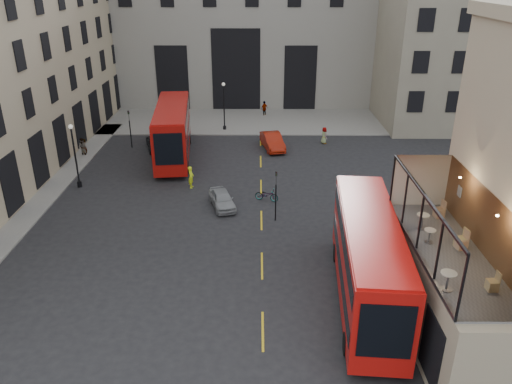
{
  "coord_description": "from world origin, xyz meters",
  "views": [
    {
      "loc": [
        -2.25,
        -19.8,
        16.39
      ],
      "look_at": [
        -2.38,
        10.26,
        3.0
      ],
      "focal_mm": 35.0,
      "sensor_mm": 36.0,
      "label": 1
    }
  ],
  "objects_px": {
    "car_a": "(222,199)",
    "pedestrian_d": "(324,135)",
    "traffic_light_far": "(130,124)",
    "cafe_chair_b": "(461,242)",
    "street_lamp_b": "(224,109)",
    "bus_near": "(368,257)",
    "cafe_chair_a": "(492,285)",
    "traffic_light_near": "(276,189)",
    "pedestrian_c": "(264,109)",
    "street_lamp_a": "(76,160)",
    "pedestrian_e": "(84,147)",
    "bus_far": "(173,129)",
    "pedestrian_b": "(175,111)",
    "car_b": "(272,141)",
    "pedestrian_a": "(83,148)",
    "car_c": "(158,142)",
    "cafe_table_near": "(448,278)",
    "cafe_table_far": "(423,219)",
    "cyclist": "(191,177)",
    "cafe_chair_c": "(462,243)",
    "bicycle": "(267,195)",
    "cafe_chair_d": "(439,212)"
  },
  "relations": [
    {
      "from": "car_b",
      "to": "cafe_chair_c",
      "type": "height_order",
      "value": "cafe_chair_c"
    },
    {
      "from": "cafe_chair_b",
      "to": "street_lamp_b",
      "type": "bearing_deg",
      "value": 111.41
    },
    {
      "from": "cafe_table_near",
      "to": "pedestrian_a",
      "type": "bearing_deg",
      "value": 130.68
    },
    {
      "from": "street_lamp_a",
      "to": "bus_far",
      "type": "height_order",
      "value": "street_lamp_a"
    },
    {
      "from": "pedestrian_e",
      "to": "cafe_chair_c",
      "type": "relative_size",
      "value": 1.72
    },
    {
      "from": "traffic_light_far",
      "to": "car_a",
      "type": "relative_size",
      "value": 1.01
    },
    {
      "from": "bus_far",
      "to": "car_a",
      "type": "bearing_deg",
      "value": -64.2
    },
    {
      "from": "pedestrian_b",
      "to": "cafe_chair_a",
      "type": "relative_size",
      "value": 2.0
    },
    {
      "from": "bus_near",
      "to": "cafe_chair_a",
      "type": "xyz_separation_m",
      "value": [
        3.68,
        -5.58,
        2.12
      ]
    },
    {
      "from": "bicycle",
      "to": "cafe_chair_a",
      "type": "bearing_deg",
      "value": -137.17
    },
    {
      "from": "pedestrian_a",
      "to": "pedestrian_d",
      "type": "xyz_separation_m",
      "value": [
        23.54,
        4.06,
        -0.05
      ]
    },
    {
      "from": "car_a",
      "to": "pedestrian_d",
      "type": "distance_m",
      "value": 17.9
    },
    {
      "from": "bus_far",
      "to": "pedestrian_d",
      "type": "bearing_deg",
      "value": 15.91
    },
    {
      "from": "bicycle",
      "to": "pedestrian_e",
      "type": "relative_size",
      "value": 1.15
    },
    {
      "from": "cafe_chair_b",
      "to": "cafe_chair_c",
      "type": "height_order",
      "value": "cafe_chair_b"
    },
    {
      "from": "pedestrian_a",
      "to": "cafe_table_far",
      "type": "xyz_separation_m",
      "value": [
        24.92,
        -23.11,
        4.21
      ]
    },
    {
      "from": "pedestrian_c",
      "to": "cafe_table_near",
      "type": "height_order",
      "value": "cafe_table_near"
    },
    {
      "from": "cyclist",
      "to": "cafe_table_near",
      "type": "xyz_separation_m",
      "value": [
        13.09,
        -20.9,
        4.22
      ]
    },
    {
      "from": "cafe_table_near",
      "to": "cafe_chair_b",
      "type": "xyz_separation_m",
      "value": [
        1.82,
        3.39,
        -0.25
      ]
    },
    {
      "from": "car_b",
      "to": "pedestrian_a",
      "type": "bearing_deg",
      "value": 175.66
    },
    {
      "from": "pedestrian_b",
      "to": "street_lamp_b",
      "type": "bearing_deg",
      "value": -70.8
    },
    {
      "from": "pedestrian_c",
      "to": "cafe_chair_a",
      "type": "bearing_deg",
      "value": 59.18
    },
    {
      "from": "pedestrian_c",
      "to": "cyclist",
      "type": "bearing_deg",
      "value": 31.99
    },
    {
      "from": "car_c",
      "to": "pedestrian_c",
      "type": "distance_m",
      "value": 16.45
    },
    {
      "from": "street_lamp_a",
      "to": "pedestrian_e",
      "type": "height_order",
      "value": "street_lamp_a"
    },
    {
      "from": "bus_far",
      "to": "cyclist",
      "type": "height_order",
      "value": "bus_far"
    },
    {
      "from": "pedestrian_b",
      "to": "cafe_chair_a",
      "type": "xyz_separation_m",
      "value": [
        19.48,
        -42.09,
        4.02
      ]
    },
    {
      "from": "cyclist",
      "to": "cafe_table_far",
      "type": "xyz_separation_m",
      "value": [
        13.66,
        -15.66,
        4.19
      ]
    },
    {
      "from": "car_b",
      "to": "pedestrian_d",
      "type": "bearing_deg",
      "value": 6.04
    },
    {
      "from": "pedestrian_d",
      "to": "bicycle",
      "type": "bearing_deg",
      "value": 132.64
    },
    {
      "from": "car_c",
      "to": "pedestrian_e",
      "type": "distance_m",
      "value": 6.98
    },
    {
      "from": "pedestrian_e",
      "to": "cafe_table_far",
      "type": "bearing_deg",
      "value": 67.29
    },
    {
      "from": "pedestrian_b",
      "to": "street_lamp_a",
      "type": "bearing_deg",
      "value": -134.41
    },
    {
      "from": "street_lamp_b",
      "to": "bus_far",
      "type": "height_order",
      "value": "street_lamp_b"
    },
    {
      "from": "street_lamp_a",
      "to": "street_lamp_b",
      "type": "height_order",
      "value": "same"
    },
    {
      "from": "bus_near",
      "to": "cafe_chair_b",
      "type": "xyz_separation_m",
      "value": [
        3.68,
        -2.18,
        2.16
      ]
    },
    {
      "from": "cyclist",
      "to": "pedestrian_e",
      "type": "height_order",
      "value": "cyclist"
    },
    {
      "from": "pedestrian_a",
      "to": "cafe_table_far",
      "type": "distance_m",
      "value": 34.24
    },
    {
      "from": "street_lamp_a",
      "to": "pedestrian_a",
      "type": "xyz_separation_m",
      "value": [
        -2.0,
        7.35,
        -1.49
      ]
    },
    {
      "from": "bus_near",
      "to": "cafe_chair_d",
      "type": "relative_size",
      "value": 13.35
    },
    {
      "from": "car_a",
      "to": "street_lamp_a",
      "type": "bearing_deg",
      "value": 145.56
    },
    {
      "from": "traffic_light_near",
      "to": "pedestrian_c",
      "type": "bearing_deg",
      "value": 91.0
    },
    {
      "from": "pedestrian_c",
      "to": "cafe_chair_b",
      "type": "height_order",
      "value": "cafe_chair_b"
    },
    {
      "from": "pedestrian_e",
      "to": "pedestrian_b",
      "type": "bearing_deg",
      "value": 173.96
    },
    {
      "from": "car_a",
      "to": "cafe_table_near",
      "type": "relative_size",
      "value": 4.69
    },
    {
      "from": "bus_near",
      "to": "cafe_table_near",
      "type": "xyz_separation_m",
      "value": [
        1.85,
        -5.57,
        2.41
      ]
    },
    {
      "from": "pedestrian_a",
      "to": "traffic_light_far",
      "type": "bearing_deg",
      "value": 51.59
    },
    {
      "from": "street_lamp_a",
      "to": "car_b",
      "type": "height_order",
      "value": "street_lamp_a"
    },
    {
      "from": "cafe_table_near",
      "to": "cafe_table_far",
      "type": "distance_m",
      "value": 5.26
    },
    {
      "from": "street_lamp_b",
      "to": "cyclist",
      "type": "height_order",
      "value": "street_lamp_b"
    }
  ]
}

